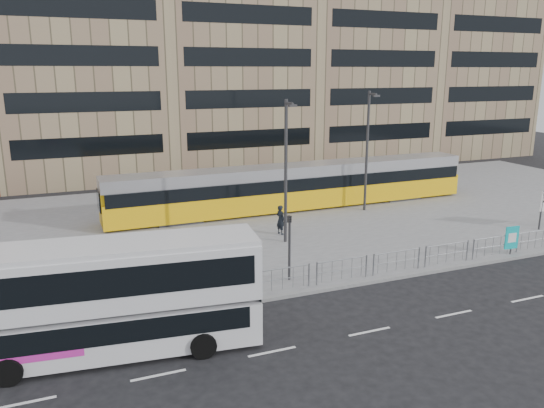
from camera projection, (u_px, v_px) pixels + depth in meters
name	position (u px, v px, depth m)	size (l,w,h in m)	color
ground	(360.00, 286.00, 24.49)	(120.00, 120.00, 0.00)	black
plaza	(266.00, 219.00, 35.27)	(64.00, 24.00, 0.15)	slate
kerb	(360.00, 284.00, 24.52)	(64.00, 0.25, 0.17)	gray
building_row	(199.00, 37.00, 52.72)	(70.40, 18.40, 31.20)	brown
pedestrian_barrier	(392.00, 257.00, 25.42)	(32.07, 0.07, 1.10)	gray
road_markings	(434.00, 318.00, 21.25)	(62.00, 0.12, 0.01)	white
double_decker_bus	(111.00, 295.00, 18.13)	(10.30, 3.45, 4.04)	silver
tram	(296.00, 187.00, 37.31)	(26.59, 2.85, 3.13)	#F0B50D
ad_panel	(512.00, 238.00, 28.01)	(0.83, 0.13, 1.54)	#2D2D30
pedestrian	(281.00, 220.00, 31.51)	(0.65, 0.42, 1.77)	black
traffic_light_west	(289.00, 239.00, 24.34)	(0.21, 0.24, 3.10)	#2D2D30
lamp_post_west	(286.00, 166.00, 29.21)	(0.45, 1.04, 8.02)	#2D2D30
lamp_post_east	(368.00, 147.00, 36.07)	(0.45, 1.04, 8.20)	#2D2D30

